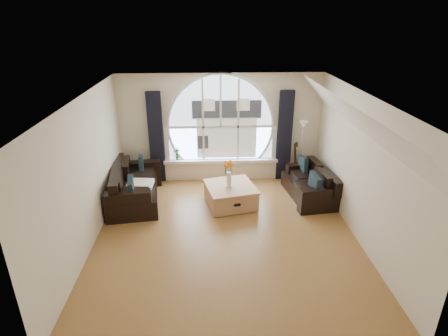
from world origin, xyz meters
The scene contains 21 objects.
ground centered at (0.00, 0.00, 0.00)m, with size 5.00×5.50×0.01m, color brown.
ceiling centered at (0.00, 0.00, 2.70)m, with size 5.00×5.50×0.01m, color silver.
wall_back centered at (0.00, 2.75, 1.35)m, with size 5.00×0.01×2.70m, color beige.
wall_front centered at (0.00, -2.75, 1.35)m, with size 5.00×0.01×2.70m, color beige.
wall_left centered at (-2.50, 0.00, 1.35)m, with size 0.01×5.50×2.70m, color beige.
wall_right centered at (2.50, 0.00, 1.35)m, with size 0.01×5.50×2.70m, color beige.
attic_slope centered at (2.20, 0.00, 2.35)m, with size 0.92×5.50×0.72m, color silver.
arched_window centered at (0.00, 2.72, 1.62)m, with size 2.60×0.06×2.15m, color silver.
window_sill centered at (0.00, 2.65, 0.51)m, with size 2.90×0.22×0.08m, color white.
window_frame centered at (0.00, 2.69, 1.62)m, with size 2.76×0.08×2.15m, color white.
neighbor_house centered at (0.15, 2.71, 1.50)m, with size 1.70×0.02×1.50m, color silver.
curtain_left centered at (-1.60, 2.63, 1.15)m, with size 0.35×0.12×2.30m, color black.
curtain_right centered at (1.60, 2.63, 1.15)m, with size 0.35×0.12×2.30m, color black.
sofa_left centered at (-1.98, 1.50, 0.40)m, with size 0.95×1.90×0.84m, color black.
sofa_right centered at (2.02, 1.54, 0.40)m, with size 0.81×1.63×0.72m, color black.
coffee_chest centered at (0.16, 1.25, 0.25)m, with size 1.04×1.04×0.51m, color #AB754E.
throw_blanket centered at (-1.84, 1.26, 0.50)m, with size 0.55×0.55×0.10m, color silver.
vase_flowers centered at (0.12, 1.20, 0.86)m, with size 0.24×0.24×0.70m, color white.
floor_lamp centered at (1.99, 2.38, 0.80)m, with size 0.24×0.24×1.60m, color #B2B2B2.
guitar centered at (1.87, 2.53, 0.53)m, with size 0.36×0.24×1.06m, color brown.
potted_plant centered at (-1.12, 2.65, 0.71)m, with size 0.16×0.11×0.31m, color #1E6023.
Camera 1 is at (-0.32, -6.07, 4.02)m, focal length 29.46 mm.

